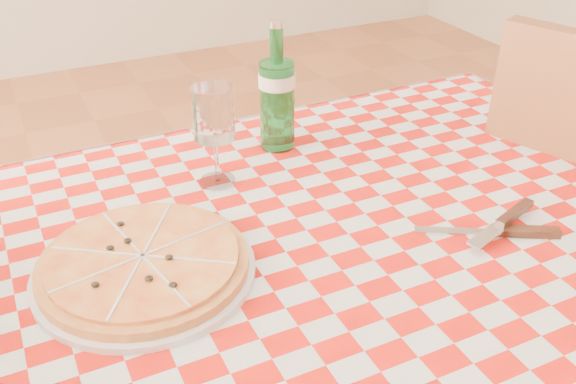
# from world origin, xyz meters

# --- Properties ---
(dining_table) EXTENTS (1.20, 0.80, 0.75)m
(dining_table) POSITION_xyz_m (0.00, 0.00, 0.66)
(dining_table) COLOR brown
(dining_table) RESTS_ON ground
(tablecloth) EXTENTS (1.30, 0.90, 0.01)m
(tablecloth) POSITION_xyz_m (0.00, 0.00, 0.75)
(tablecloth) COLOR #AC120A
(tablecloth) RESTS_ON dining_table
(pizza_plate) EXTENTS (0.36, 0.36, 0.04)m
(pizza_plate) POSITION_xyz_m (-0.25, 0.04, 0.78)
(pizza_plate) COLOR #CE8744
(pizza_plate) RESTS_ON tablecloth
(water_bottle) EXTENTS (0.08, 0.08, 0.24)m
(water_bottle) POSITION_xyz_m (0.08, 0.31, 0.88)
(water_bottle) COLOR #1A6B2A
(water_bottle) RESTS_ON tablecloth
(wine_glass) EXTENTS (0.09, 0.09, 0.17)m
(wine_glass) POSITION_xyz_m (-0.07, 0.23, 0.84)
(wine_glass) COLOR white
(wine_glass) RESTS_ON tablecloth
(cutlery) EXTENTS (0.23, 0.20, 0.02)m
(cutlery) POSITION_xyz_m (0.25, -0.10, 0.77)
(cutlery) COLOR silver
(cutlery) RESTS_ON tablecloth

